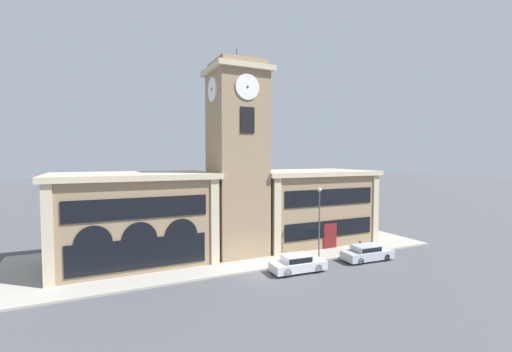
# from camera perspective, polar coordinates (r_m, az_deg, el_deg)

# --- Properties ---
(ground_plane) EXTENTS (300.00, 300.00, 0.00)m
(ground_plane) POSITION_cam_1_polar(r_m,az_deg,el_deg) (28.11, 1.03, -15.53)
(ground_plane) COLOR #4C4C51
(sidewalk_kerb) EXTENTS (38.32, 12.87, 0.15)m
(sidewalk_kerb) POSITION_cam_1_polar(r_m,az_deg,el_deg) (33.72, -3.97, -12.23)
(sidewalk_kerb) COLOR #A39E93
(sidewalk_kerb) RESTS_ON ground_plane
(clock_tower) EXTENTS (5.28, 5.28, 18.77)m
(clock_tower) POSITION_cam_1_polar(r_m,az_deg,el_deg) (31.33, -3.16, 2.81)
(clock_tower) COLOR #937A5B
(clock_tower) RESTS_ON ground_plane
(town_hall_left_wing) EXTENTS (13.27, 8.72, 7.66)m
(town_hall_left_wing) POSITION_cam_1_polar(r_m,az_deg,el_deg) (31.24, -19.70, -6.52)
(town_hall_left_wing) COLOR #937A5B
(town_hall_left_wing) RESTS_ON ground_plane
(town_hall_right_wing) EXTENTS (13.13, 8.72, 7.60)m
(town_hall_right_wing) POSITION_cam_1_polar(r_m,az_deg,el_deg) (37.36, 8.49, -4.87)
(town_hall_right_wing) COLOR #937A5B
(town_hall_right_wing) RESTS_ON ground_plane
(parked_car_near) EXTENTS (4.46, 1.98, 1.39)m
(parked_car_near) POSITION_cam_1_polar(r_m,az_deg,el_deg) (27.77, 6.90, -14.20)
(parked_car_near) COLOR silver
(parked_car_near) RESTS_ON ground_plane
(parked_car_mid) EXTENTS (4.60, 2.02, 1.36)m
(parked_car_mid) POSITION_cam_1_polar(r_m,az_deg,el_deg) (32.02, 17.98, -12.02)
(parked_car_mid) COLOR #B2B7C1
(parked_car_mid) RESTS_ON ground_plane
(street_lamp) EXTENTS (0.36, 0.36, 6.20)m
(street_lamp) POSITION_cam_1_polar(r_m,az_deg,el_deg) (30.71, 10.51, -5.95)
(street_lamp) COLOR #4C4C51
(street_lamp) RESTS_ON sidewalk_kerb
(bollard) EXTENTS (0.18, 0.18, 1.06)m
(bollard) POSITION_cam_1_polar(r_m,az_deg,el_deg) (34.07, 16.94, -11.16)
(bollard) COLOR black
(bollard) RESTS_ON sidewalk_kerb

